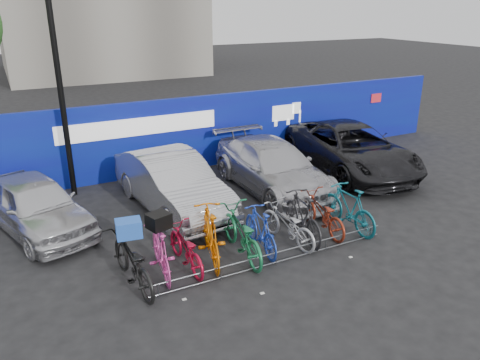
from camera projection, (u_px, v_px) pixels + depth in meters
ground at (262, 252)px, 10.47m from camera, size 100.00×100.00×0.00m
hoarding at (171, 136)px, 15.03m from camera, size 22.00×0.18×2.40m
lamppost at (59, 81)px, 12.43m from camera, size 0.25×0.50×6.11m
bike_rack at (276, 257)px, 9.91m from camera, size 5.60×0.03×0.30m
car_0 at (35, 205)px, 11.21m from camera, size 2.74×4.29×1.36m
car_1 at (172, 183)px, 12.37m from camera, size 2.06×4.72×1.51m
car_2 at (273, 167)px, 13.69m from camera, size 2.03×4.93×1.43m
car_3 at (351, 148)px, 15.25m from camera, size 3.23×5.79×1.53m
bike_0 at (132, 261)px, 9.04m from camera, size 0.90×2.11×1.08m
bike_1 at (161, 251)px, 9.45m from camera, size 0.70×1.79×1.05m
bike_2 at (185, 248)px, 9.70m from camera, size 0.65×1.73×0.90m
bike_3 at (211, 235)px, 9.94m from camera, size 1.05×2.08×1.21m
bike_4 at (241, 234)px, 10.10m from camera, size 0.89×2.13×1.09m
bike_5 at (261, 230)px, 10.36m from camera, size 0.63×1.71×1.00m
bike_6 at (287, 225)px, 10.69m from camera, size 0.91×1.85×0.93m
bike_7 at (303, 216)px, 10.88m from camera, size 0.81×1.95×1.14m
bike_8 at (322, 213)px, 11.23m from camera, size 0.72×1.85×0.96m
bike_9 at (349, 208)px, 11.32m from camera, size 0.60×1.89×1.13m
cargo_crate at (129, 228)px, 8.78m from camera, size 0.52×0.42×0.34m
cargo_topcase at (159, 221)px, 9.21m from camera, size 0.50×0.47×0.31m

